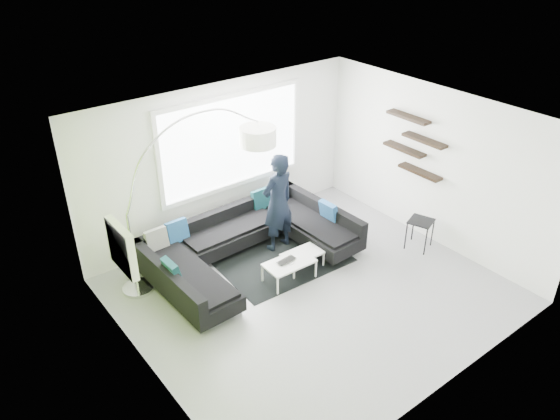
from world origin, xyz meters
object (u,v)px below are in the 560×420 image
object	(u,v)px
arc_lamp	(127,215)
laptop	(288,262)
sectional_sofa	(252,247)
person	(278,203)
coffee_table	(296,265)
side_table	(419,234)

from	to	relation	value
arc_lamp	laptop	bearing A→B (deg)	-21.82
sectional_sofa	person	distance (m)	0.87
sectional_sofa	laptop	bearing A→B (deg)	-78.72
coffee_table	laptop	world-z (taller)	laptop
coffee_table	person	world-z (taller)	person
coffee_table	person	distance (m)	1.13
coffee_table	arc_lamp	xyz separation A→B (m)	(-2.26, 1.20, 1.20)
sectional_sofa	coffee_table	xyz separation A→B (m)	(0.39, -0.70, -0.15)
sectional_sofa	laptop	distance (m)	0.78
sectional_sofa	coffee_table	distance (m)	0.81
sectional_sofa	side_table	world-z (taller)	sectional_sofa
side_table	person	xyz separation A→B (m)	(-1.97, 1.54, 0.63)
coffee_table	side_table	bearing A→B (deg)	-16.35
coffee_table	side_table	size ratio (longest dim) A/B	1.92
arc_lamp	sectional_sofa	bearing A→B (deg)	-5.16
sectional_sofa	arc_lamp	world-z (taller)	arc_lamp
person	laptop	world-z (taller)	person
sectional_sofa	laptop	size ratio (longest dim) A/B	9.79
side_table	sectional_sofa	bearing A→B (deg)	151.59
person	laptop	distance (m)	1.14
arc_lamp	laptop	xyz separation A→B (m)	(2.05, -1.27, -1.01)
sectional_sofa	coffee_table	size ratio (longest dim) A/B	3.29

